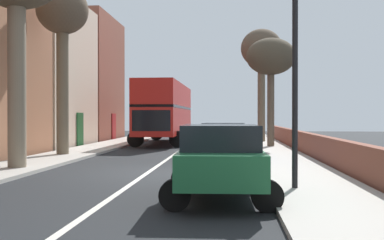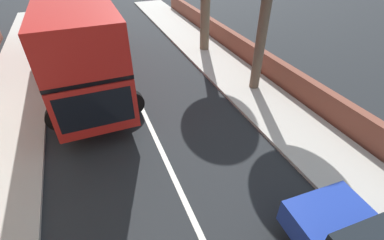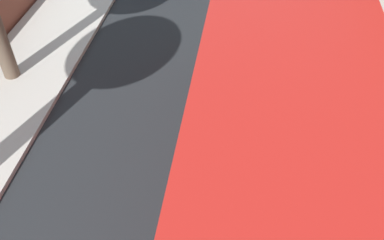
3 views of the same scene
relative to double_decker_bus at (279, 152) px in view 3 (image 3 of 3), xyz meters
The scene contains 1 object.
double_decker_bus is the anchor object (origin of this frame).
Camera 3 is at (-1.00, 20.19, 7.04)m, focal length 39.32 mm.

